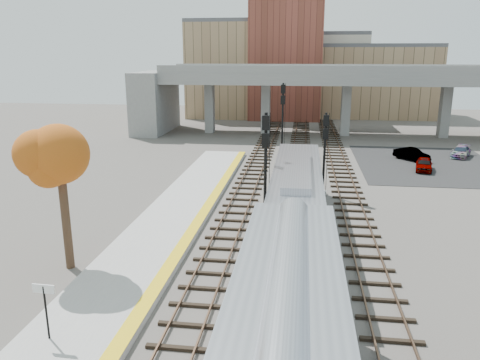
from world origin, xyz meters
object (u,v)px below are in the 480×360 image
(car_c, at_px, (461,152))
(car_a, at_px, (424,164))
(signal_mast_mid, at_px, (324,156))
(tree, at_px, (60,159))
(locomotive, at_px, (296,200))
(car_b, at_px, (412,154))
(signal_mast_far, at_px, (282,117))
(signal_mast_near, at_px, (265,168))

(car_c, bearing_deg, car_a, -102.39)
(signal_mast_mid, distance_m, tree, 20.58)
(locomotive, height_order, tree, tree)
(locomotive, relative_size, signal_mast_mid, 2.90)
(signal_mast_mid, relative_size, car_b, 1.66)
(locomotive, relative_size, car_a, 5.25)
(car_a, relative_size, car_c, 0.91)
(car_a, distance_m, car_c, 8.87)
(signal_mast_mid, bearing_deg, signal_mast_far, 103.25)
(signal_mast_near, xyz_separation_m, signal_mast_mid, (4.10, 6.65, -0.51))
(signal_mast_mid, height_order, car_b, signal_mast_mid)
(locomotive, distance_m, signal_mast_far, 26.37)
(signal_mast_far, xyz_separation_m, car_b, (13.84, -3.57, -3.28))
(locomotive, bearing_deg, signal_mast_mid, 77.22)
(signal_mast_mid, bearing_deg, tree, -132.12)
(locomotive, bearing_deg, car_a, 56.67)
(car_b, relative_size, car_c, 0.99)
(signal_mast_near, height_order, signal_mast_mid, signal_mast_near)
(signal_mast_near, xyz_separation_m, car_a, (14.04, 15.99, -3.01))
(locomotive, distance_m, car_b, 25.57)
(signal_mast_mid, relative_size, car_c, 1.64)
(signal_mast_near, distance_m, car_b, 24.90)
(tree, bearing_deg, locomotive, 28.38)
(signal_mast_far, relative_size, tree, 0.98)
(locomotive, distance_m, car_a, 21.80)
(locomotive, height_order, signal_mast_near, signal_mast_near)
(locomotive, relative_size, car_b, 4.83)
(signal_mast_mid, distance_m, car_c, 22.60)
(car_c, bearing_deg, signal_mast_mid, -107.60)
(signal_mast_far, bearing_deg, signal_mast_mid, -76.75)
(tree, xyz_separation_m, car_a, (23.63, 24.47, -5.21))
(tree, distance_m, car_c, 43.17)
(car_a, xyz_separation_m, car_b, (-0.20, 4.50, 0.03))
(locomotive, relative_size, car_c, 4.76)
(signal_mast_mid, height_order, signal_mast_far, signal_mast_far)
(car_b, xyz_separation_m, car_c, (5.69, 2.47, -0.07))
(car_b, bearing_deg, locomotive, -155.97)
(locomotive, bearing_deg, tree, -151.62)
(car_a, bearing_deg, car_c, 64.81)
(car_a, bearing_deg, locomotive, -110.33)
(signal_mast_near, relative_size, car_c, 1.83)
(signal_mast_near, relative_size, signal_mast_far, 0.94)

